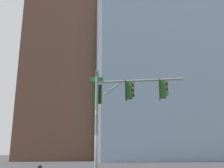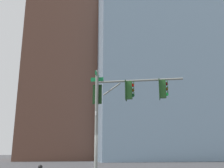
# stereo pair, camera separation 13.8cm
# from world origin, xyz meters

# --- Properties ---
(signal_pole_assembly) EXTENTS (5.00, 2.40, 6.30)m
(signal_pole_assembly) POSITION_xyz_m (-1.75, 0.09, 4.55)
(signal_pole_assembly) COLOR slate
(signal_pole_assembly) RESTS_ON ground_plane
(building_brick_nearside) EXTENTS (26.35, 16.15, 49.43)m
(building_brick_nearside) POSITION_xyz_m (-32.40, -35.99, 24.71)
(building_brick_nearside) COLOR brown
(building_brick_nearside) RESTS_ON ground_plane
(building_brick_midblock) EXTENTS (16.23, 19.30, 35.85)m
(building_brick_midblock) POSITION_xyz_m (0.54, -39.11, 17.93)
(building_brick_midblock) COLOR brown
(building_brick_midblock) RESTS_ON ground_plane
(building_glass_tower) EXTENTS (29.69, 31.69, 75.50)m
(building_glass_tower) POSITION_xyz_m (-19.42, -39.34, 37.75)
(building_glass_tower) COLOR #7A99B2
(building_glass_tower) RESTS_ON ground_plane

